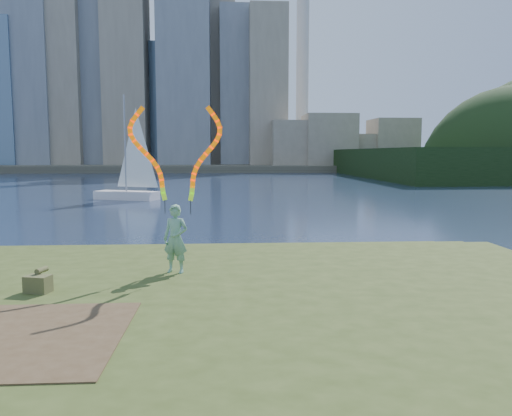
{
  "coord_description": "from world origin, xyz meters",
  "views": [
    {
      "loc": [
        0.88,
        -10.17,
        3.38
      ],
      "look_at": [
        1.55,
        1.0,
        2.15
      ],
      "focal_mm": 35.0,
      "sensor_mm": 36.0,
      "label": 1
    }
  ],
  "objects": [
    {
      "name": "far_shore",
      "position": [
        0.0,
        95.0,
        0.6
      ],
      "size": [
        320.0,
        40.0,
        1.2
      ],
      "primitive_type": "cube",
      "color": "#494436",
      "rests_on": "ground"
    },
    {
      "name": "dirt_patch",
      "position": [
        -2.2,
        -3.2,
        0.81
      ],
      "size": [
        3.2,
        3.0,
        0.02
      ],
      "primitive_type": "cube",
      "color": "#47331E",
      "rests_on": "grassy_knoll"
    },
    {
      "name": "woman_with_ribbons",
      "position": [
        -0.2,
        0.57,
        2.24
      ],
      "size": [
        1.91,
        0.64,
        3.89
      ],
      "rotation": [
        0.0,
        0.0,
        -0.3
      ],
      "color": "#12653C",
      "rests_on": "grassy_knoll"
    },
    {
      "name": "sailboat",
      "position": [
        -6.16,
        26.62,
        1.31
      ],
      "size": [
        4.95,
        3.2,
        7.61
      ],
      "rotation": [
        0.0,
        0.0,
        -0.39
      ],
      "color": "silver",
      "rests_on": "ground"
    },
    {
      "name": "ground",
      "position": [
        0.0,
        0.0,
        0.0
      ],
      "size": [
        320.0,
        320.0,
        0.0
      ],
      "primitive_type": "plane",
      "color": "#192640",
      "rests_on": "ground"
    },
    {
      "name": "canvas_bag",
      "position": [
        -2.63,
        -0.86,
        0.98
      ],
      "size": [
        0.51,
        0.57,
        0.43
      ],
      "rotation": [
        0.0,
        0.0,
        -0.25
      ],
      "color": "#454625",
      "rests_on": "grassy_knoll"
    },
    {
      "name": "grassy_knoll",
      "position": [
        0.0,
        -2.3,
        0.34
      ],
      "size": [
        20.0,
        18.0,
        0.8
      ],
      "color": "#354418",
      "rests_on": "ground"
    }
  ]
}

